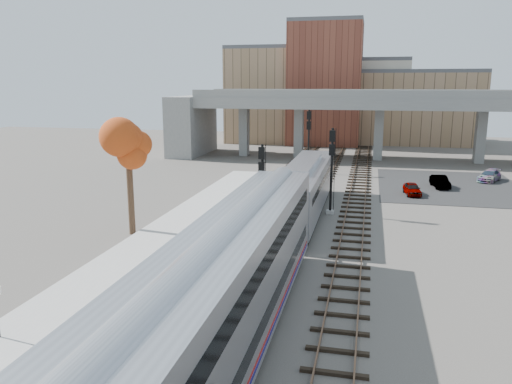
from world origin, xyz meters
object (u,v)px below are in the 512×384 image
at_px(signal_mast_mid, 331,173).
at_px(car_a, 412,189).
at_px(coach, 225,297).
at_px(car_b, 440,182).
at_px(locomotive, 305,187).
at_px(signal_mast_far, 309,141).
at_px(car_c, 489,176).
at_px(tree, 128,145).
at_px(signal_mast_near, 262,194).

relative_size(signal_mast_mid, car_a, 2.08).
relative_size(coach, signal_mast_mid, 3.61).
bearing_deg(signal_mast_mid, car_b, 52.07).
height_order(locomotive, signal_mast_far, signal_mast_far).
xyz_separation_m(coach, car_b, (11.97, 36.02, -2.15)).
xyz_separation_m(signal_mast_far, car_b, (14.07, -5.79, -3.07)).
bearing_deg(car_a, signal_mast_mid, -135.50).
bearing_deg(locomotive, signal_mast_far, 96.24).
distance_m(signal_mast_mid, car_b, 16.46).
distance_m(signal_mast_far, car_c, 19.96).
height_order(tree, car_a, tree).
bearing_deg(car_a, tree, -146.14).
height_order(coach, car_c, coach).
xyz_separation_m(signal_mast_far, car_a, (11.08, -9.86, -3.11)).
bearing_deg(signal_mast_far, tree, -108.36).
height_order(signal_mast_mid, tree, tree).
xyz_separation_m(tree, car_c, (28.69, 26.11, -5.63)).
distance_m(coach, signal_mast_far, 41.87).
bearing_deg(coach, car_b, 71.61).
relative_size(signal_mast_mid, car_b, 1.88).
xyz_separation_m(car_a, car_c, (8.60, 8.84, 0.02)).
distance_m(locomotive, tree, 14.21).
height_order(locomotive, signal_mast_mid, signal_mast_mid).
bearing_deg(signal_mast_far, coach, -87.12).
distance_m(signal_mast_mid, signal_mast_far, 19.04).
height_order(signal_mast_mid, car_c, signal_mast_mid).
bearing_deg(car_b, signal_mast_mid, -135.71).
bearing_deg(signal_mast_near, coach, -82.56).
bearing_deg(tree, coach, -52.89).
relative_size(coach, signal_mast_near, 3.92).
distance_m(coach, car_b, 38.02).
distance_m(locomotive, coach, 22.61).
bearing_deg(signal_mast_far, signal_mast_mid, -77.56).
relative_size(tree, car_b, 2.29).
bearing_deg(car_c, signal_mast_mid, -104.34).
xyz_separation_m(coach, car_c, (17.59, 40.79, -2.17)).
xyz_separation_m(locomotive, car_a, (8.98, 9.34, -1.67)).
relative_size(signal_mast_near, car_a, 1.92).
relative_size(signal_mast_near, signal_mast_far, 0.87).
distance_m(signal_mast_mid, tree, 15.90).
distance_m(locomotive, signal_mast_far, 19.37).
distance_m(signal_mast_near, tree, 9.67).
bearing_deg(signal_mast_far, car_b, -22.36).
height_order(coach, signal_mast_mid, signal_mast_mid).
height_order(locomotive, tree, tree).
distance_m(coach, car_c, 44.47).
relative_size(locomotive, coach, 0.76).
height_order(signal_mast_mid, car_a, signal_mast_mid).
xyz_separation_m(car_b, car_c, (5.61, 4.77, -0.02)).
relative_size(coach, car_b, 6.78).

